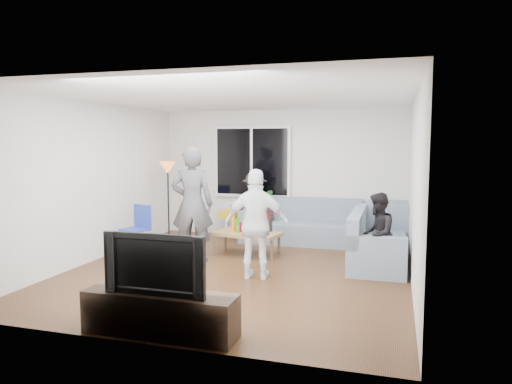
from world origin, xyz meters
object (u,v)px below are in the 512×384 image
(player_right, at_px, (257,224))
(spectator_back, at_px, (255,206))
(sofa_back_section, at_px, (301,221))
(floor_lamp, at_px, (168,202))
(side_chair, at_px, (135,230))
(tv_console, at_px, (160,314))
(sofa_right_section, at_px, (379,238))
(player_left, at_px, (192,204))
(television, at_px, (159,262))
(coffee_table, at_px, (248,243))
(spectator_right, at_px, (377,234))

(player_right, relative_size, spectator_back, 1.16)
(sofa_back_section, relative_size, floor_lamp, 1.47)
(side_chair, distance_m, tv_console, 3.62)
(sofa_right_section, xyz_separation_m, player_left, (-2.94, -0.68, 0.52))
(sofa_back_section, xyz_separation_m, television, (-0.51, -4.77, 0.33))
(coffee_table, height_order, player_right, player_right)
(spectator_right, distance_m, tv_console, 3.55)
(coffee_table, xyz_separation_m, floor_lamp, (-1.87, 0.72, 0.58))
(sofa_right_section, xyz_separation_m, floor_lamp, (-4.07, 0.70, 0.36))
(player_right, bearing_deg, spectator_back, -80.76)
(sofa_back_section, distance_m, player_left, 2.43)
(sofa_back_section, distance_m, spectator_right, 2.42)
(side_chair, bearing_deg, television, -37.65)
(coffee_table, relative_size, tv_console, 0.69)
(spectator_right, bearing_deg, spectator_back, -123.59)
(spectator_right, height_order, tv_console, spectator_right)
(sofa_back_section, distance_m, television, 4.81)
(coffee_table, height_order, spectator_back, spectator_back)
(sofa_back_section, relative_size, coffee_table, 2.09)
(sofa_right_section, bearing_deg, spectator_back, 63.07)
(coffee_table, xyz_separation_m, side_chair, (-1.87, -0.55, 0.23))
(television, bearing_deg, player_left, 107.79)
(side_chair, distance_m, spectator_back, 2.45)
(player_left, bearing_deg, sofa_right_section, 177.52)
(player_right, height_order, television, player_right)
(player_right, bearing_deg, spectator_right, -164.77)
(sofa_back_section, height_order, tv_console, sofa_back_section)
(coffee_table, relative_size, spectator_back, 0.81)
(player_left, height_order, spectator_back, player_left)
(spectator_right, bearing_deg, player_right, -62.44)
(player_left, height_order, television, player_left)
(tv_console, bearing_deg, player_left, 107.79)
(coffee_table, bearing_deg, sofa_back_section, 60.92)
(side_chair, height_order, television, television)
(player_right, height_order, tv_console, player_right)
(sofa_right_section, distance_m, television, 4.10)
(floor_lamp, relative_size, television, 1.44)
(spectator_back, height_order, tv_console, spectator_back)
(player_left, height_order, spectator_right, player_left)
(player_left, relative_size, television, 1.74)
(player_right, height_order, spectator_right, player_right)
(spectator_back, bearing_deg, sofa_back_section, 10.85)
(spectator_back, bearing_deg, television, -72.19)
(tv_console, bearing_deg, sofa_right_section, 60.44)
(television, bearing_deg, player_right, 80.20)
(tv_console, height_order, television, television)
(sofa_back_section, bearing_deg, player_left, -127.18)
(floor_lamp, distance_m, spectator_back, 1.71)
(player_right, xyz_separation_m, tv_console, (-0.38, -2.19, -0.57))
(sofa_back_section, xyz_separation_m, spectator_back, (-0.94, 0.03, 0.25))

